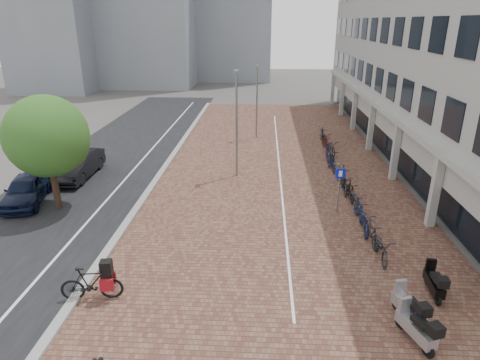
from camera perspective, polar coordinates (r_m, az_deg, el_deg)
name	(u,v)px	position (r m, az deg, el deg)	size (l,w,h in m)	color
ground	(231,268)	(16.14, -1.24, -12.03)	(140.00, 140.00, 0.00)	#474442
plaza_brick	(276,166)	(26.97, 4.98, 1.93)	(14.50, 42.00, 0.04)	brown
street_asphalt	(109,163)	(28.80, -17.48, 2.24)	(8.00, 50.00, 0.03)	black
curb	(168,163)	(27.65, -9.90, 2.30)	(0.35, 42.00, 0.14)	gray
lane_line	(139,163)	(28.15, -13.67, 2.24)	(0.12, 44.00, 0.00)	white
parking_line	(279,166)	(26.97, 5.40, 1.97)	(0.10, 30.00, 0.00)	white
office_building	(448,27)	(31.78, 26.61, 18.32)	(8.40, 40.00, 15.00)	gray
car_navy	(26,189)	(23.92, -27.31, -1.16)	(1.71, 4.26, 1.45)	black
car_dark	(78,165)	(26.55, -21.37, 1.96)	(1.66, 4.75, 1.57)	black
hero_bike	(91,283)	(15.07, -19.73, -13.15)	(2.13, 0.87, 1.46)	black
scooter_front	(409,307)	(14.31, 22.15, -15.81)	(0.54, 1.71, 1.18)	#9E9DA2
scooter_mid	(434,281)	(15.93, 25.13, -12.44)	(0.50, 1.59, 1.09)	black
scooter_back	(416,326)	(13.66, 23.04, -17.94)	(0.53, 1.70, 1.17)	#A4A4A9
parking_sign	(339,184)	(20.40, 13.49, -0.51)	(0.47, 0.14, 2.29)	slate
lamp_near	(237,126)	(24.25, -0.48, 7.44)	(0.12, 0.12, 6.21)	gray
lamp_far	(257,103)	(32.94, 2.31, 10.53)	(0.12, 0.12, 5.61)	gray
street_tree	(50,138)	(21.72, -24.61, 5.25)	(3.90, 3.90, 5.67)	#382619
bike_row	(339,169)	(25.51, 13.47, 1.49)	(1.28, 20.42, 1.05)	black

